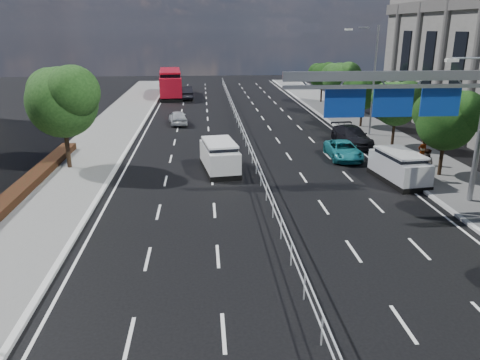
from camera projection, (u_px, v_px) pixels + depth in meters
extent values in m
plane|color=black|center=(315.00, 328.00, 14.33)|extent=(160.00, 160.00, 0.00)
cube|color=silver|center=(11.00, 341.00, 13.63)|extent=(0.25, 140.00, 0.15)
cube|color=silver|center=(247.00, 136.00, 35.34)|extent=(0.05, 85.00, 0.05)
cube|color=silver|center=(247.00, 142.00, 35.48)|extent=(0.05, 85.00, 0.05)
cylinder|color=gray|center=(480.00, 136.00, 23.49)|extent=(0.28, 0.28, 7.20)
cube|color=gray|center=(389.00, 76.00, 22.18)|extent=(10.20, 0.25, 0.45)
cube|color=gray|center=(388.00, 87.00, 22.34)|extent=(10.20, 0.18, 0.18)
cylinder|color=gray|center=(472.00, 58.00, 22.24)|extent=(2.00, 0.10, 0.10)
cube|color=silver|center=(452.00, 60.00, 22.19)|extent=(0.60, 0.25, 0.15)
cube|color=#0D3495|center=(440.00, 102.00, 22.97)|extent=(2.00, 0.08, 1.40)
cube|color=white|center=(440.00, 102.00, 23.01)|extent=(1.80, 0.02, 1.20)
cube|color=#0D3495|center=(393.00, 103.00, 22.79)|extent=(2.00, 0.08, 1.40)
cube|color=white|center=(392.00, 102.00, 22.83)|extent=(1.80, 0.02, 1.20)
cube|color=#0D3495|center=(345.00, 103.00, 22.60)|extent=(2.00, 0.08, 1.40)
cube|color=white|center=(344.00, 103.00, 22.65)|extent=(1.80, 0.02, 1.20)
cylinder|color=gray|center=(374.00, 82.00, 38.39)|extent=(0.16, 0.16, 9.00)
cylinder|color=gray|center=(364.00, 27.00, 36.96)|extent=(0.10, 2.40, 0.10)
cube|color=silver|center=(349.00, 29.00, 36.92)|extent=(0.60, 0.25, 0.15)
cylinder|color=black|center=(67.00, 143.00, 29.94)|extent=(0.28, 0.28, 3.50)
sphere|color=#173511|center=(62.00, 102.00, 29.14)|extent=(4.40, 4.40, 4.40)
sphere|color=#173511|center=(73.00, 92.00, 28.36)|extent=(3.30, 3.30, 3.30)
sphere|color=#173511|center=(52.00, 92.00, 29.53)|extent=(3.08, 3.08, 3.08)
cylinder|color=black|center=(442.00, 155.00, 28.48)|extent=(0.22, 0.22, 2.80)
sphere|color=black|center=(446.00, 121.00, 27.84)|extent=(3.50, 3.50, 3.50)
sphere|color=black|center=(464.00, 113.00, 27.22)|extent=(2.62, 2.62, 2.62)
sphere|color=black|center=(433.00, 112.00, 28.15)|extent=(2.45, 2.45, 2.45)
cylinder|color=black|center=(393.00, 130.00, 35.60)|extent=(0.22, 0.22, 2.70)
sphere|color=#173511|center=(396.00, 104.00, 34.99)|extent=(3.30, 3.30, 3.30)
sphere|color=#173511|center=(408.00, 97.00, 34.40)|extent=(2.48, 2.48, 2.47)
sphere|color=#173511|center=(387.00, 97.00, 35.28)|extent=(2.31, 2.31, 2.31)
cylinder|color=black|center=(361.00, 113.00, 42.72)|extent=(0.21, 0.21, 2.65)
sphere|color=black|center=(363.00, 92.00, 42.11)|extent=(3.20, 3.20, 3.20)
sphere|color=black|center=(372.00, 86.00, 41.54)|extent=(2.40, 2.40, 2.40)
sphere|color=black|center=(356.00, 86.00, 42.39)|extent=(2.24, 2.24, 2.24)
cylinder|color=black|center=(339.00, 100.00, 49.80)|extent=(0.23, 0.23, 2.85)
sphere|color=#173511|center=(340.00, 80.00, 49.14)|extent=(3.60, 3.60, 3.60)
sphere|color=#173511|center=(349.00, 75.00, 48.51)|extent=(2.70, 2.70, 2.70)
sphere|color=#173511|center=(333.00, 75.00, 49.47)|extent=(2.52, 2.52, 2.52)
cylinder|color=black|center=(321.00, 92.00, 56.94)|extent=(0.21, 0.21, 2.60)
sphere|color=black|center=(322.00, 76.00, 56.35)|extent=(3.10, 3.10, 3.10)
sphere|color=black|center=(328.00, 72.00, 55.79)|extent=(2.32, 2.33, 2.32)
sphere|color=black|center=(317.00, 72.00, 56.62)|extent=(2.17, 2.17, 2.17)
cube|color=black|center=(220.00, 168.00, 30.05)|extent=(2.56, 4.74, 0.32)
cube|color=silver|center=(219.00, 157.00, 29.80)|extent=(2.51, 4.65, 1.33)
cube|color=black|center=(219.00, 147.00, 29.60)|extent=(2.18, 3.40, 0.59)
cube|color=silver|center=(219.00, 142.00, 29.51)|extent=(2.30, 3.68, 0.12)
cylinder|color=black|center=(211.00, 173.00, 28.47)|extent=(0.37, 0.70, 0.66)
cylinder|color=black|center=(237.00, 172.00, 28.80)|extent=(0.37, 0.70, 0.66)
cylinder|color=black|center=(204.00, 161.00, 31.18)|extent=(0.37, 0.70, 0.66)
cylinder|color=black|center=(228.00, 159.00, 31.51)|extent=(0.37, 0.70, 0.66)
cube|color=black|center=(171.00, 95.00, 62.91)|extent=(3.53, 11.79, 0.35)
cube|color=maroon|center=(171.00, 84.00, 62.45)|extent=(3.46, 11.56, 2.36)
cube|color=black|center=(170.00, 75.00, 62.08)|extent=(3.03, 8.36, 1.04)
cube|color=maroon|center=(170.00, 71.00, 61.92)|extent=(3.19, 9.05, 0.21)
cylinder|color=black|center=(162.00, 98.00, 59.15)|extent=(0.35, 0.74, 0.72)
cylinder|color=black|center=(180.00, 97.00, 59.47)|extent=(0.35, 0.74, 0.72)
cylinder|color=black|center=(163.00, 90.00, 66.24)|extent=(0.35, 0.74, 0.72)
cylinder|color=black|center=(179.00, 90.00, 66.55)|extent=(0.35, 0.74, 0.72)
imported|color=#AFB3B7|center=(178.00, 117.00, 44.43)|extent=(2.08, 4.06, 1.32)
imported|color=black|center=(185.00, 93.00, 60.18)|extent=(2.25, 5.09, 1.62)
cube|color=black|center=(398.00, 179.00, 28.00)|extent=(2.39, 4.62, 0.30)
cube|color=#A5A7AD|center=(399.00, 167.00, 27.78)|extent=(2.35, 4.53, 1.25)
cube|color=black|center=(400.00, 157.00, 27.58)|extent=(2.06, 3.30, 0.55)
cube|color=#A5A7AD|center=(401.00, 153.00, 27.50)|extent=(2.16, 3.57, 0.11)
cylinder|color=black|center=(399.00, 185.00, 26.47)|extent=(0.34, 0.65, 0.62)
cylinder|color=black|center=(423.00, 183.00, 26.77)|extent=(0.34, 0.65, 0.62)
cylinder|color=black|center=(375.00, 170.00, 29.14)|extent=(0.34, 0.65, 0.62)
cylinder|color=black|center=(398.00, 169.00, 29.43)|extent=(0.34, 0.65, 0.62)
imported|color=teal|center=(343.00, 150.00, 32.73)|extent=(2.13, 4.43, 1.22)
imported|color=black|center=(352.00, 136.00, 36.50)|extent=(2.46, 5.17, 1.46)
imported|color=gray|center=(422.00, 152.00, 30.66)|extent=(0.71, 0.53, 1.78)
imported|color=gray|center=(426.00, 164.00, 27.58)|extent=(1.18, 1.16, 1.92)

